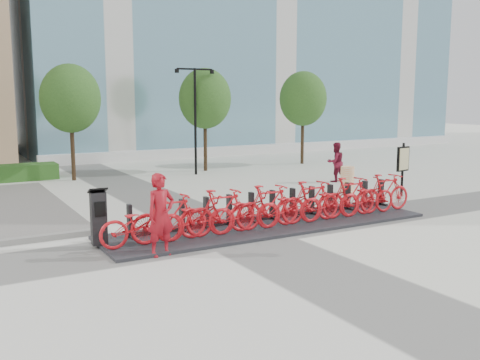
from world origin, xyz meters
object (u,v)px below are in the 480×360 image
bike_0 (142,223)px  construction_barrel (347,179)px  worker_red (161,215)px  pedestrian (336,162)px  kiosk (99,217)px  map_sign (403,161)px

bike_0 → construction_barrel: bearing=-69.3°
worker_red → pedestrian: (10.71, 6.72, -0.10)m
construction_barrel → kiosk: bearing=-163.9°
worker_red → kiosk: bearing=116.8°
kiosk → map_sign: bearing=10.9°
pedestrian → kiosk: bearing=26.9°
bike_0 → construction_barrel: 10.21m
map_sign → construction_barrel: bearing=115.1°
bike_0 → construction_barrel: (9.54, 3.61, -0.12)m
kiosk → construction_barrel: kiosk is taller
bike_0 → construction_barrel: bike_0 is taller
construction_barrel → pedestrian: bearing=59.8°
kiosk → pedestrian: (11.77, 5.34, 0.11)m
pedestrian → construction_barrel: bearing=62.3°
pedestrian → construction_barrel: pedestrian is taller
bike_0 → kiosk: bearing=54.5°
construction_barrel → bike_0: bearing=-159.3°
bike_0 → pedestrian: (10.91, 5.96, 0.24)m
worker_red → pedestrian: bearing=21.1°
bike_0 → pedestrian: bearing=-61.4°
bike_0 → kiosk: (-0.86, 0.61, 0.13)m
map_sign → bike_0: bearing=-179.4°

